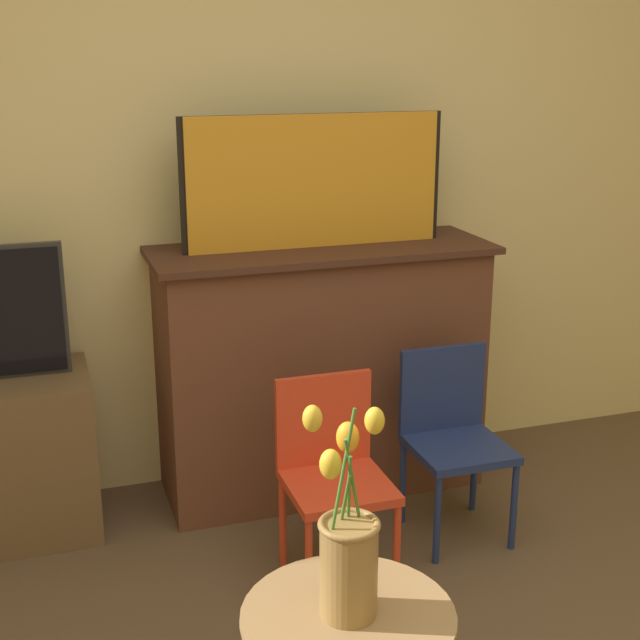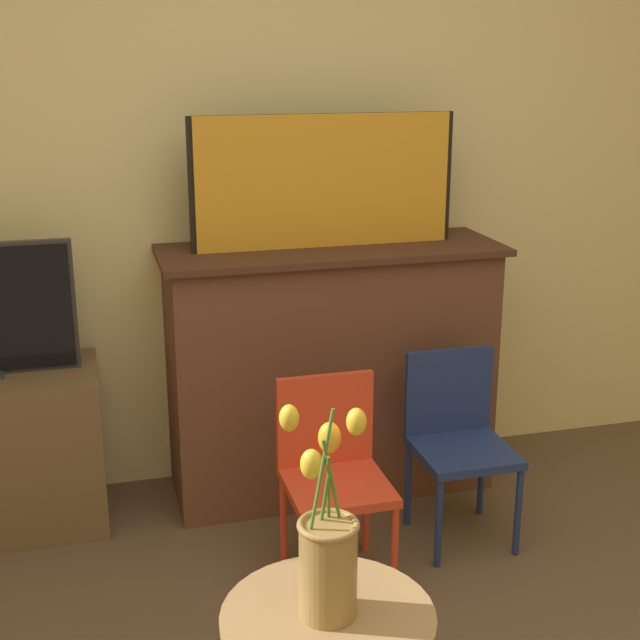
{
  "view_description": "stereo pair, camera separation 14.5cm",
  "coord_description": "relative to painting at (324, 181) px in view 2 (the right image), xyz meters",
  "views": [
    {
      "loc": [
        -0.82,
        -1.24,
        1.69
      ],
      "look_at": [
        0.01,
        1.27,
        0.89
      ],
      "focal_mm": 50.0,
      "sensor_mm": 36.0,
      "label": 1
    },
    {
      "loc": [
        -0.68,
        -1.28,
        1.69
      ],
      "look_at": [
        0.01,
        1.27,
        0.89
      ],
      "focal_mm": 50.0,
      "sensor_mm": 36.0,
      "label": 2
    }
  ],
  "objects": [
    {
      "name": "vase_tulips",
      "position": [
        -0.39,
        -1.44,
        -0.63
      ],
      "size": [
        0.22,
        0.19,
        0.54
      ],
      "color": "olive",
      "rests_on": "side_table"
    },
    {
      "name": "painting",
      "position": [
        0.0,
        0.0,
        0.0
      ],
      "size": [
        1.0,
        0.03,
        0.49
      ],
      "color": "black",
      "rests_on": "fireplace_mantel"
    },
    {
      "name": "fireplace_mantel",
      "position": [
        0.02,
        -0.01,
        -0.72
      ],
      "size": [
        1.29,
        0.48,
        0.98
      ],
      "color": "brown",
      "rests_on": "ground"
    },
    {
      "name": "chair_blue",
      "position": [
        0.36,
        -0.49,
        -0.84
      ],
      "size": [
        0.33,
        0.33,
        0.67
      ],
      "color": "navy",
      "rests_on": "ground"
    },
    {
      "name": "wall_back",
      "position": [
        -0.2,
        0.24,
        0.12
      ],
      "size": [
        8.0,
        0.06,
        2.7
      ],
      "color": "beige",
      "rests_on": "ground"
    },
    {
      "name": "chair_red",
      "position": [
        -0.14,
        -0.63,
        -0.84
      ],
      "size": [
        0.33,
        0.33,
        0.67
      ],
      "color": "red",
      "rests_on": "ground"
    }
  ]
}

